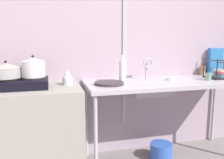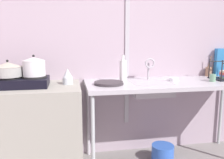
{
  "view_description": "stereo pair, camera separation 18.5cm",
  "coord_description": "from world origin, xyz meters",
  "px_view_note": "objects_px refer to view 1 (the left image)",
  "views": [
    {
      "loc": [
        -0.98,
        -0.92,
        1.36
      ],
      "look_at": [
        -0.38,
        1.38,
        0.95
      ],
      "focal_mm": 37.77,
      "sensor_mm": 36.0,
      "label": 1
    },
    {
      "loc": [
        -0.8,
        -0.96,
        1.36
      ],
      "look_at": [
        -0.38,
        1.38,
        0.95
      ],
      "focal_mm": 37.77,
      "sensor_mm": 36.0,
      "label": 2
    }
  ],
  "objects_px": {
    "percolator": "(67,77)",
    "small_bowl_on_drainboard": "(171,79)",
    "utensil_jar": "(202,70)",
    "pot_on_right_burner": "(33,67)",
    "sink_basin": "(150,88)",
    "faucet": "(147,65)",
    "dish_rack": "(220,74)",
    "cup_by_rack": "(208,77)",
    "bottle_by_sink": "(122,71)",
    "cereal_box": "(215,61)",
    "bucket_on_floor": "(161,151)",
    "stove": "(21,83)",
    "pot_on_left_burner": "(6,70)",
    "frying_pan": "(109,83)"
  },
  "relations": [
    {
      "from": "faucet",
      "to": "dish_rack",
      "type": "height_order",
      "value": "faucet"
    },
    {
      "from": "utensil_jar",
      "to": "pot_on_right_burner",
      "type": "bearing_deg",
      "value": -172.27
    },
    {
      "from": "faucet",
      "to": "cereal_box",
      "type": "distance_m",
      "value": 1.0
    },
    {
      "from": "small_bowl_on_drainboard",
      "to": "percolator",
      "type": "bearing_deg",
      "value": 179.2
    },
    {
      "from": "pot_on_left_burner",
      "to": "bucket_on_floor",
      "type": "bearing_deg",
      "value": -0.38
    },
    {
      "from": "sink_basin",
      "to": "faucet",
      "type": "height_order",
      "value": "faucet"
    },
    {
      "from": "stove",
      "to": "sink_basin",
      "type": "bearing_deg",
      "value": -0.81
    },
    {
      "from": "pot_on_right_burner",
      "to": "utensil_jar",
      "type": "bearing_deg",
      "value": 7.73
    },
    {
      "from": "bottle_by_sink",
      "to": "bucket_on_floor",
      "type": "distance_m",
      "value": 1.05
    },
    {
      "from": "percolator",
      "to": "small_bowl_on_drainboard",
      "type": "height_order",
      "value": "percolator"
    },
    {
      "from": "pot_on_right_burner",
      "to": "faucet",
      "type": "relative_size",
      "value": 0.87
    },
    {
      "from": "sink_basin",
      "to": "percolator",
      "type": "bearing_deg",
      "value": 175.52
    },
    {
      "from": "stove",
      "to": "bucket_on_floor",
      "type": "relative_size",
      "value": 1.99
    },
    {
      "from": "percolator",
      "to": "pot_on_left_burner",
      "type": "bearing_deg",
      "value": -174.89
    },
    {
      "from": "stove",
      "to": "small_bowl_on_drainboard",
      "type": "height_order",
      "value": "stove"
    },
    {
      "from": "frying_pan",
      "to": "bottle_by_sink",
      "type": "xyz_separation_m",
      "value": [
        0.16,
        0.08,
        0.11
      ]
    },
    {
      "from": "pot_on_left_burner",
      "to": "dish_rack",
      "type": "distance_m",
      "value": 2.33
    },
    {
      "from": "sink_basin",
      "to": "cereal_box",
      "type": "relative_size",
      "value": 1.24
    },
    {
      "from": "cup_by_rack",
      "to": "bottle_by_sink",
      "type": "xyz_separation_m",
      "value": [
        -0.96,
        0.12,
        0.08
      ]
    },
    {
      "from": "percolator",
      "to": "dish_rack",
      "type": "relative_size",
      "value": 0.52
    },
    {
      "from": "stove",
      "to": "faucet",
      "type": "xyz_separation_m",
      "value": [
        1.33,
        0.14,
        0.12
      ]
    },
    {
      "from": "sink_basin",
      "to": "frying_pan",
      "type": "xyz_separation_m",
      "value": [
        -0.45,
        -0.02,
        0.08
      ]
    },
    {
      "from": "pot_on_left_burner",
      "to": "frying_pan",
      "type": "xyz_separation_m",
      "value": [
        0.96,
        -0.04,
        -0.16
      ]
    },
    {
      "from": "pot_on_left_burner",
      "to": "stove",
      "type": "bearing_deg",
      "value": 0.0
    },
    {
      "from": "faucet",
      "to": "percolator",
      "type": "bearing_deg",
      "value": -174.04
    },
    {
      "from": "small_bowl_on_drainboard",
      "to": "bucket_on_floor",
      "type": "xyz_separation_m",
      "value": [
        -0.12,
        -0.04,
        -0.83
      ]
    },
    {
      "from": "percolator",
      "to": "cup_by_rack",
      "type": "distance_m",
      "value": 1.54
    },
    {
      "from": "dish_rack",
      "to": "bottle_by_sink",
      "type": "relative_size",
      "value": 1.05
    },
    {
      "from": "sink_basin",
      "to": "faucet",
      "type": "xyz_separation_m",
      "value": [
        0.04,
        0.16,
        0.23
      ]
    },
    {
      "from": "utensil_jar",
      "to": "bucket_on_floor",
      "type": "height_order",
      "value": "utensil_jar"
    },
    {
      "from": "pot_on_right_burner",
      "to": "bucket_on_floor",
      "type": "height_order",
      "value": "pot_on_right_burner"
    },
    {
      "from": "frying_pan",
      "to": "cup_by_rack",
      "type": "relative_size",
      "value": 3.68
    },
    {
      "from": "pot_on_right_burner",
      "to": "cereal_box",
      "type": "xyz_separation_m",
      "value": [
        2.21,
        0.28,
        -0.02
      ]
    },
    {
      "from": "faucet",
      "to": "bucket_on_floor",
      "type": "relative_size",
      "value": 0.99
    },
    {
      "from": "frying_pan",
      "to": "small_bowl_on_drainboard",
      "type": "xyz_separation_m",
      "value": [
        0.73,
        0.07,
        0.0
      ]
    },
    {
      "from": "pot_on_left_burner",
      "to": "frying_pan",
      "type": "height_order",
      "value": "pot_on_left_burner"
    },
    {
      "from": "frying_pan",
      "to": "dish_rack",
      "type": "distance_m",
      "value": 1.37
    },
    {
      "from": "dish_rack",
      "to": "cup_by_rack",
      "type": "relative_size",
      "value": 3.77
    },
    {
      "from": "faucet",
      "to": "cup_by_rack",
      "type": "bearing_deg",
      "value": -18.92
    },
    {
      "from": "percolator",
      "to": "small_bowl_on_drainboard",
      "type": "distance_m",
      "value": 1.14
    },
    {
      "from": "stove",
      "to": "frying_pan",
      "type": "height_order",
      "value": "stove"
    },
    {
      "from": "frying_pan",
      "to": "utensil_jar",
      "type": "xyz_separation_m",
      "value": [
        1.3,
        0.31,
        0.05
      ]
    },
    {
      "from": "cup_by_rack",
      "to": "pot_on_right_burner",
      "type": "bearing_deg",
      "value": 177.65
    },
    {
      "from": "frying_pan",
      "to": "sink_basin",
      "type": "bearing_deg",
      "value": 2.65
    },
    {
      "from": "dish_rack",
      "to": "percolator",
      "type": "bearing_deg",
      "value": 179.08
    },
    {
      "from": "stove",
      "to": "cup_by_rack",
      "type": "bearing_deg",
      "value": -2.21
    },
    {
      "from": "faucet",
      "to": "bucket_on_floor",
      "type": "xyz_separation_m",
      "value": [
        0.13,
        -0.15,
        -0.98
      ]
    },
    {
      "from": "small_bowl_on_drainboard",
      "to": "bottle_by_sink",
      "type": "bearing_deg",
      "value": 178.81
    },
    {
      "from": "frying_pan",
      "to": "cup_by_rack",
      "type": "height_order",
      "value": "cup_by_rack"
    },
    {
      "from": "stove",
      "to": "percolator",
      "type": "relative_size",
      "value": 3.13
    }
  ]
}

